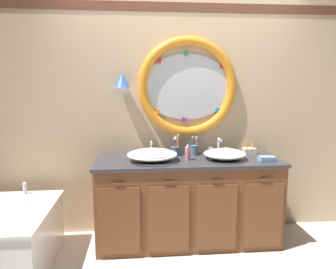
{
  "coord_description": "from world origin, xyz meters",
  "views": [
    {
      "loc": [
        -0.42,
        -2.69,
        1.58
      ],
      "look_at": [
        -0.15,
        0.25,
        1.1
      ],
      "focal_mm": 33.66,
      "sensor_mm": 36.0,
      "label": 1
    }
  ],
  "objects_px": {
    "soap_dispenser": "(188,153)",
    "folded_hand_towel": "(267,159)",
    "toothbrush_holder_right": "(194,149)",
    "toiletry_basket": "(249,150)",
    "sink_basin_right": "(225,154)",
    "toothbrush_holder_left": "(176,150)",
    "sink_basin_left": "(152,155)"
  },
  "relations": [
    {
      "from": "soap_dispenser",
      "to": "folded_hand_towel",
      "type": "bearing_deg",
      "value": -7.56
    },
    {
      "from": "toothbrush_holder_right",
      "to": "toiletry_basket",
      "type": "bearing_deg",
      "value": 0.48
    },
    {
      "from": "toothbrush_holder_right",
      "to": "soap_dispenser",
      "type": "height_order",
      "value": "toothbrush_holder_right"
    },
    {
      "from": "toothbrush_holder_right",
      "to": "folded_hand_towel",
      "type": "relative_size",
      "value": 1.21
    },
    {
      "from": "sink_basin_right",
      "to": "toiletry_basket",
      "type": "xyz_separation_m",
      "value": [
        0.33,
        0.22,
        -0.02
      ]
    },
    {
      "from": "sink_basin_right",
      "to": "soap_dispenser",
      "type": "distance_m",
      "value": 0.36
    },
    {
      "from": "soap_dispenser",
      "to": "toiletry_basket",
      "type": "xyz_separation_m",
      "value": [
        0.69,
        0.22,
        -0.03
      ]
    },
    {
      "from": "folded_hand_towel",
      "to": "toiletry_basket",
      "type": "height_order",
      "value": "toiletry_basket"
    },
    {
      "from": "soap_dispenser",
      "to": "toothbrush_holder_left",
      "type": "bearing_deg",
      "value": 113.11
    },
    {
      "from": "toothbrush_holder_left",
      "to": "toiletry_basket",
      "type": "relative_size",
      "value": 1.69
    },
    {
      "from": "sink_basin_right",
      "to": "toothbrush_holder_left",
      "type": "bearing_deg",
      "value": 155.08
    },
    {
      "from": "sink_basin_right",
      "to": "soap_dispenser",
      "type": "height_order",
      "value": "soap_dispenser"
    },
    {
      "from": "sink_basin_left",
      "to": "folded_hand_towel",
      "type": "relative_size",
      "value": 2.97
    },
    {
      "from": "toothbrush_holder_right",
      "to": "folded_hand_towel",
      "type": "height_order",
      "value": "toothbrush_holder_right"
    },
    {
      "from": "sink_basin_left",
      "to": "sink_basin_right",
      "type": "height_order",
      "value": "sink_basin_left"
    },
    {
      "from": "sink_basin_left",
      "to": "folded_hand_towel",
      "type": "distance_m",
      "value": 1.1
    },
    {
      "from": "soap_dispenser",
      "to": "toiletry_basket",
      "type": "height_order",
      "value": "soap_dispenser"
    },
    {
      "from": "sink_basin_right",
      "to": "toothbrush_holder_right",
      "type": "height_order",
      "value": "toothbrush_holder_right"
    },
    {
      "from": "toothbrush_holder_right",
      "to": "folded_hand_towel",
      "type": "distance_m",
      "value": 0.72
    },
    {
      "from": "soap_dispenser",
      "to": "toothbrush_holder_right",
      "type": "bearing_deg",
      "value": 64.85
    },
    {
      "from": "sink_basin_right",
      "to": "toothbrush_holder_left",
      "type": "relative_size",
      "value": 1.9
    },
    {
      "from": "toothbrush_holder_right",
      "to": "soap_dispenser",
      "type": "distance_m",
      "value": 0.24
    },
    {
      "from": "toothbrush_holder_left",
      "to": "toothbrush_holder_right",
      "type": "relative_size",
      "value": 1.11
    },
    {
      "from": "sink_basin_left",
      "to": "sink_basin_right",
      "type": "relative_size",
      "value": 1.16
    },
    {
      "from": "soap_dispenser",
      "to": "folded_hand_towel",
      "type": "relative_size",
      "value": 0.96
    },
    {
      "from": "sink_basin_right",
      "to": "toothbrush_holder_left",
      "type": "height_order",
      "value": "toothbrush_holder_left"
    },
    {
      "from": "toothbrush_holder_left",
      "to": "toiletry_basket",
      "type": "bearing_deg",
      "value": 0.62
    },
    {
      "from": "sink_basin_left",
      "to": "toiletry_basket",
      "type": "distance_m",
      "value": 1.05
    },
    {
      "from": "sink_basin_left",
      "to": "toiletry_basket",
      "type": "relative_size",
      "value": 3.74
    },
    {
      "from": "sink_basin_left",
      "to": "folded_hand_towel",
      "type": "bearing_deg",
      "value": -5.31
    },
    {
      "from": "folded_hand_towel",
      "to": "sink_basin_left",
      "type": "bearing_deg",
      "value": 174.69
    },
    {
      "from": "sink_basin_left",
      "to": "toothbrush_holder_left",
      "type": "bearing_deg",
      "value": 40.31
    }
  ]
}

